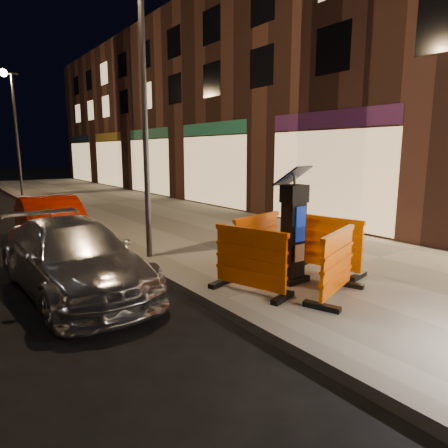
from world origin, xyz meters
TOP-DOWN VIEW (x-y plane):
  - ground_plane at (0.00, 0.00)m, footprint 120.00×120.00m
  - sidewalk at (3.00, 0.00)m, footprint 6.00×60.00m
  - kerb at (0.00, 0.00)m, footprint 0.30×60.00m
  - parking_kiosk at (1.53, -0.02)m, footprint 0.73×0.73m
  - barrier_front at (1.53, -0.97)m, footprint 1.47×0.99m
  - barrier_back at (1.53, 0.93)m, footprint 1.44×0.83m
  - barrier_kerbside at (0.58, -0.02)m, footprint 0.93×1.46m
  - barrier_bldgside at (2.48, -0.02)m, footprint 0.85×1.45m
  - car_silver at (-1.58, 2.11)m, footprint 1.90×4.30m
  - car_red at (-1.07, 5.81)m, footprint 1.50×3.88m
  - street_lamp_mid at (0.25, 3.00)m, footprint 0.12×0.12m
  - street_lamp_far at (0.25, 18.00)m, footprint 0.12×0.12m

SIDE VIEW (x-z plane):
  - ground_plane at x=0.00m, z-range 0.00..0.00m
  - car_silver at x=-1.58m, z-range -0.61..0.61m
  - car_red at x=-1.07m, z-range -0.63..0.63m
  - sidewalk at x=3.00m, z-range 0.00..0.15m
  - kerb at x=0.00m, z-range 0.00..0.15m
  - barrier_front at x=1.53m, z-range 0.15..1.21m
  - barrier_back at x=1.53m, z-range 0.15..1.21m
  - barrier_kerbside at x=0.58m, z-range 0.15..1.21m
  - barrier_bldgside at x=2.48m, z-range 0.15..1.21m
  - parking_kiosk at x=1.53m, z-range 0.15..2.04m
  - street_lamp_mid at x=0.25m, z-range 0.15..6.15m
  - street_lamp_far at x=0.25m, z-range 0.15..6.15m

